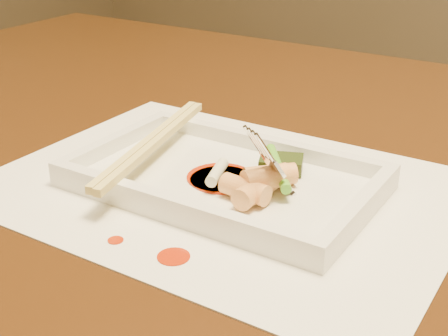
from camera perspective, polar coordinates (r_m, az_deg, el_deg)
The scene contains 21 objects.
table at distance 0.65m, azimuth 4.16°, elevation -7.62°, with size 1.40×0.90×0.75m.
placemat at distance 0.55m, azimuth -0.00°, elevation -1.78°, with size 0.40×0.30×0.00m, color white.
sauce_splatter_a at distance 0.45m, azimuth -4.63°, elevation -8.08°, with size 0.02×0.02×0.00m, color #BA2605.
sauce_splatter_b at distance 0.47m, azimuth -9.88°, elevation -6.52°, with size 0.01×0.01×0.00m, color #BA2605.
plate_base at distance 0.55m, azimuth -0.00°, elevation -1.34°, with size 0.26×0.16×0.01m, color white.
plate_rim_far at distance 0.60m, azimuth 3.78°, elevation 2.23°, with size 0.26×0.01×0.01m, color white.
plate_rim_near at distance 0.49m, azimuth -4.66°, elevation -3.40°, with size 0.26×0.01×0.01m, color white.
plate_rim_left at distance 0.61m, azimuth -9.90°, elevation 2.33°, with size 0.01×0.14×0.01m, color white.
plate_rim_right at distance 0.49m, azimuth 12.31°, elevation -3.52°, with size 0.01×0.14×0.01m, color white.
veg_piece at distance 0.56m, azimuth 5.25°, elevation 0.42°, with size 0.04×0.03×0.01m, color black.
scallion_white at distance 0.53m, azimuth -0.63°, elevation -0.39°, with size 0.01×0.01×0.04m, color #EAEACC.
scallion_green at distance 0.54m, azimuth 4.95°, elevation 0.05°, with size 0.01×0.01×0.09m, color #45A21A.
chopstick_a at distance 0.58m, azimuth -6.86°, elevation 2.47°, with size 0.01×0.22×0.01m, color #E2CC71.
chopstick_b at distance 0.58m, azimuth -6.24°, elevation 2.32°, with size 0.01×0.22×0.01m, color #E2CC71.
fork at distance 0.50m, azimuth 7.95°, elevation 5.62°, with size 0.09×0.10×0.14m, color silver, non-canonical shape.
sauce_blob_0 at distance 0.54m, azimuth -0.18°, elevation -1.07°, with size 0.06×0.06×0.00m, color #BA2605.
sauce_blob_1 at distance 0.54m, azimuth -0.32°, elevation -0.85°, with size 0.06×0.06×0.00m, color #BA2605.
rice_cake_0 at distance 0.50m, azimuth 2.95°, elevation -2.01°, with size 0.02×0.02×0.05m, color #FCC475.
rice_cake_1 at distance 0.53m, azimuth 4.24°, elevation -0.70°, with size 0.02×0.02×0.04m, color #FCC475.
rice_cake_2 at distance 0.51m, azimuth 3.86°, elevation -0.93°, with size 0.02×0.02×0.04m, color #FCC475.
rice_cake_3 at distance 0.50m, azimuth 1.93°, elevation -1.96°, with size 0.02×0.02×0.04m, color #FCC475.
Camera 1 is at (0.25, -0.49, 0.99)m, focal length 50.00 mm.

